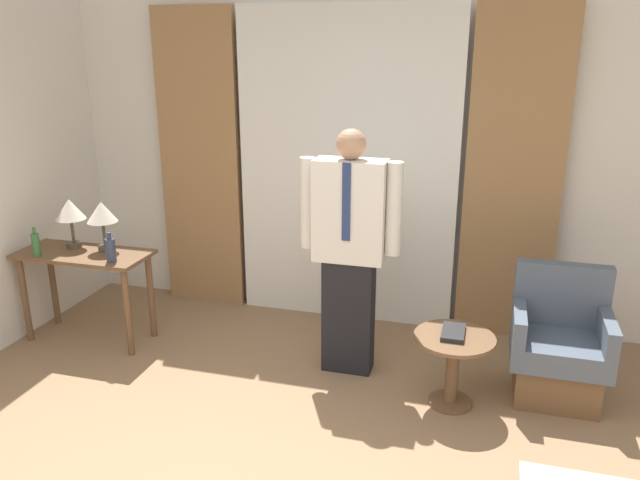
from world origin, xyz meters
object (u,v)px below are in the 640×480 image
armchair (558,350)px  side_table (453,358)px  table_lamp_left (70,211)px  bottle_near_edge (111,250)px  person (349,246)px  bottle_by_lamp (36,244)px  table_lamp_right (102,214)px  book (453,332)px  desk (85,269)px

armchair → side_table: armchair is taller
table_lamp_left → side_table: 3.10m
bottle_near_edge → person: person is taller
table_lamp_left → bottle_by_lamp: size_ratio=1.72×
table_lamp_left → person: (2.25, -0.01, -0.08)m
table_lamp_left → bottle_near_edge: size_ratio=1.74×
bottle_near_edge → table_lamp_right: bearing=132.2°
table_lamp_right → armchair: table_lamp_right is taller
table_lamp_left → side_table: bearing=-5.5°
person → side_table: size_ratio=3.35×
table_lamp_left → person: 2.25m
side_table → table_lamp_left: bearing=174.5°
person → book: size_ratio=6.81×
desk → table_lamp_left: 0.46m
side_table → book: book is taller
table_lamp_right → side_table: 2.82m
desk → armchair: armchair is taller
person → bottle_near_edge: bearing=-173.3°
desk → table_lamp_right: table_lamp_right is taller
bottle_near_edge → bottle_by_lamp: 0.62m
book → desk: bearing=176.5°
armchair → book: 0.75m
table_lamp_right → bottle_by_lamp: bearing=-149.2°
bottle_near_edge → side_table: bottle_near_edge is taller
person → armchair: person is taller
side_table → table_lamp_right: bearing=173.9°
bottle_near_edge → side_table: 2.58m
book → bottle_by_lamp: bearing=179.8°
desk → armchair: 3.54m
table_lamp_right → book: table_lamp_right is taller
desk → book: desk is taller
table_lamp_right → bottle_near_edge: 0.35m
table_lamp_left → person: person is taller
person → side_table: (0.76, -0.28, -0.61)m
book → bottle_near_edge: bearing=178.8°
bottle_near_edge → bottle_by_lamp: bottle_by_lamp is taller
desk → armchair: (3.53, 0.10, -0.26)m
bottle_by_lamp → side_table: (3.15, -0.03, -0.49)m
desk → bottle_near_edge: (0.34, -0.12, 0.23)m
bottle_by_lamp → armchair: bearing=3.9°
side_table → book: (-0.01, 0.02, 0.17)m
desk → table_lamp_right: size_ratio=2.64×
bottle_by_lamp → book: 3.16m
table_lamp_left → table_lamp_right: same height
bottle_near_edge → book: 2.54m
bottle_by_lamp → person: size_ratio=0.13×
desk → person: 2.13m
desk → bottle_by_lamp: bottle_by_lamp is taller
bottle_by_lamp → book: (3.14, -0.01, -0.32)m
book → table_lamp_left: bearing=174.9°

